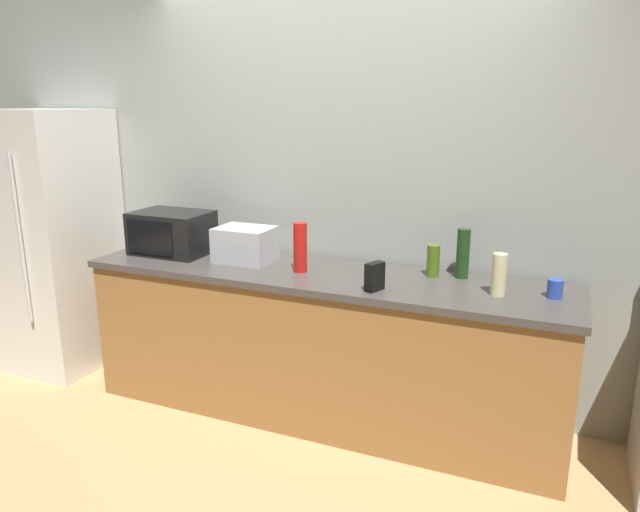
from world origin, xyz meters
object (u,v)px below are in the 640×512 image
bottle_hot_sauce (300,247)px  mug_blue (555,289)px  cordless_phone (375,277)px  refrigerator (52,241)px  toaster_oven (245,244)px  bottle_hand_soap (499,275)px  bottle_wine (463,253)px  bottle_olive_oil (433,261)px  microwave (172,233)px

bottle_hot_sauce → mug_blue: size_ratio=3.01×
cordless_phone → refrigerator: bearing=-161.6°
toaster_oven → cordless_phone: toaster_oven is taller
bottle_hand_soap → bottle_wine: bottle_wine is taller
bottle_hand_soap → bottle_wine: size_ratio=0.78×
cordless_phone → bottle_wine: 0.56m
refrigerator → bottle_wine: bearing=4.5°
toaster_oven → refrigerator: bearing=-177.7°
refrigerator → toaster_oven: refrigerator is taller
refrigerator → bottle_hand_soap: size_ratio=8.29×
bottle_hand_soap → bottle_hot_sauce: 1.10m
bottle_hot_sauce → bottle_wine: 0.91m
refrigerator → cordless_phone: refrigerator is taller
bottle_hot_sauce → bottle_wine: bearing=15.2°
bottle_olive_oil → microwave: bearing=-175.3°
cordless_phone → bottle_olive_oil: bottle_olive_oil is taller
mug_blue → bottle_hot_sauce: bearing=-177.0°
toaster_oven → bottle_hot_sauce: size_ratio=1.18×
bottle_olive_oil → bottle_wine: bearing=13.2°
toaster_oven → cordless_phone: 0.94m
microwave → bottle_hand_soap: microwave is taller
refrigerator → microwave: refrigerator is taller
cordless_phone → bottle_wine: bearing=70.0°
refrigerator → bottle_hand_soap: (3.03, -0.01, 0.11)m
bottle_hand_soap → mug_blue: (0.27, 0.07, -0.06)m
microwave → toaster_oven: 0.53m
refrigerator → bottle_hot_sauce: refrigerator is taller
microwave → bottle_olive_oil: (1.66, 0.14, -0.04)m
microwave → bottle_olive_oil: size_ratio=2.65×
bottle_hot_sauce → bottle_olive_oil: bottle_hot_sauce is taller
cordless_phone → bottle_wine: size_ratio=0.54×
bottle_hot_sauce → toaster_oven: bearing=169.2°
refrigerator → bottle_wine: 2.83m
microwave → refrigerator: bearing=-177.2°
refrigerator → microwave: (1.00, 0.05, 0.13)m
bottle_wine → bottle_olive_oil: size_ratio=1.54×
bottle_olive_oil → mug_blue: (0.64, -0.13, -0.04)m
bottle_wine → bottle_olive_oil: (-0.16, -0.04, -0.05)m
microwave → mug_blue: microwave is taller
bottle_hand_soap → toaster_oven: bearing=177.2°
cordless_phone → bottle_hand_soap: (0.60, 0.17, 0.03)m
microwave → bottle_olive_oil: microwave is taller
microwave → cordless_phone: 1.46m
cordless_phone → bottle_hot_sauce: 0.53m
microwave → bottle_hand_soap: 2.04m
toaster_oven → bottle_hot_sauce: bearing=-10.8°
toaster_oven → bottle_olive_oil: 1.14m
bottle_wine → refrigerator: bearing=-175.5°
toaster_oven → bottle_hot_sauce: bottle_hot_sauce is taller
bottle_wine → mug_blue: bottle_wine is taller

